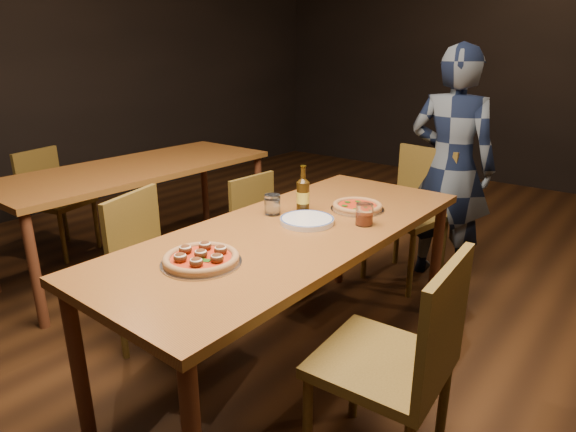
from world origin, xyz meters
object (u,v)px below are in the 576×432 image
Objects in this scene: chair_main_sw at (273,237)px; water_glass at (272,205)px; table_left at (136,175)px; amber_glass at (364,214)px; beer_bottle at (303,196)px; chair_main_nw at (168,272)px; pizza_meatball at (201,258)px; chair_main_e at (381,361)px; diner at (451,167)px; chair_end at (406,215)px; pizza_margherita at (357,206)px; plate_stack at (307,221)px; table_main at (295,242)px; chair_nbr_left at (60,201)px.

water_glass reaches higher than chair_main_sw.
table_left is 1.94m from amber_glass.
water_glass is (-0.10, -0.12, -0.03)m from beer_bottle.
chair_main_nw is 3.74× the size of beer_bottle.
pizza_meatball is at bearing -108.94° from amber_glass.
chair_main_e is at bearing -108.52° from chair_main_nw.
diner is (0.37, 1.41, -0.00)m from water_glass.
chair_end is at bearing -161.63° from chair_main_e.
pizza_margherita is 0.24m from amber_glass.
beer_bottle is at bearing -62.71° from chair_main_nw.
chair_end reaches higher than plate_stack.
diner is (0.20, 2.04, 0.03)m from pizza_meatball.
diner reaches higher than pizza_meatball.
chair_main_nw is 1.98m from diner.
chair_main_sw is 0.86× the size of chair_main_e.
table_main is 1.26× the size of diner.
chair_main_nw reaches higher than pizza_meatball.
pizza_meatball is 3.07× the size of amber_glass.
chair_end is at bearing 29.70° from table_left.
beer_bottle is (-0.08, 0.75, 0.06)m from pizza_meatball.
table_left is 2.25× the size of chair_main_nw.
diner is (0.28, 1.29, -0.04)m from beer_bottle.
pizza_meatball is 0.20× the size of diner.
chair_nbr_left is 3.29× the size of plate_stack.
chair_main_sw is (0.04, 0.79, -0.04)m from chair_main_nw.
chair_end is 1.12× the size of chair_nbr_left.
chair_main_sw is 7.95× the size of amber_glass.
table_main is at bearing -120.15° from chair_main_e.
water_glass is (-0.22, -0.00, 0.04)m from plate_stack.
chair_main_nw is 1.25m from chair_main_e.
chair_main_nw is 0.81m from beer_bottle.
diner is at bearing 93.05° from amber_glass.
pizza_meatball is at bearing -93.85° from plate_stack.
chair_nbr_left is 2.40m from pizza_meatball.
diner reaches higher than chair_main_e.
diner is at bearing 84.38° from pizza_meatball.
chair_main_nw is 0.56× the size of diner.
pizza_margherita reaches higher than table_main.
pizza_margherita is (0.12, 0.96, -0.00)m from pizza_meatball.
chair_main_e is 0.99m from water_glass.
beer_bottle is at bearing 133.83° from plate_stack.
water_glass is at bearing -179.72° from plate_stack.
amber_glass reaches higher than table_main.
table_left is at bearing 29.17° from diner.
chair_main_nw reaches higher than chair_main_sw.
pizza_meatball is at bearing -119.61° from chair_nbr_left.
chair_nbr_left reaches higher than pizza_meatball.
pizza_meatball is at bearing -75.01° from chair_main_e.
pizza_meatball reaches higher than table_left.
chair_main_sw is 2.95× the size of pizza_margherita.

